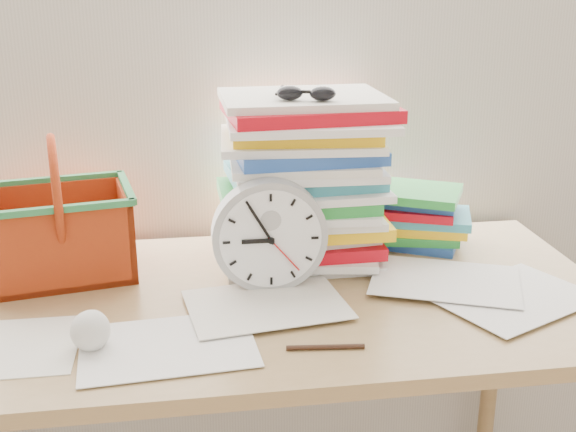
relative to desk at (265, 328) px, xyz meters
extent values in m
cube|color=beige|center=(0.00, 0.38, 0.62)|extent=(2.40, 0.01, 2.50)
cube|color=olive|center=(0.00, 0.00, 0.06)|extent=(1.40, 0.70, 0.03)
cylinder|color=olive|center=(0.65, 0.30, -0.32)|extent=(0.04, 0.04, 0.72)
cylinder|color=#A5A5A5|center=(0.01, 0.03, 0.19)|extent=(0.23, 0.05, 0.23)
sphere|color=silver|center=(-0.32, -0.17, 0.11)|extent=(0.07, 0.07, 0.07)
cylinder|color=black|center=(0.08, -0.23, 0.08)|extent=(0.14, 0.02, 0.01)
camera|label=1|loc=(-0.15, -1.31, 0.70)|focal=45.00mm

